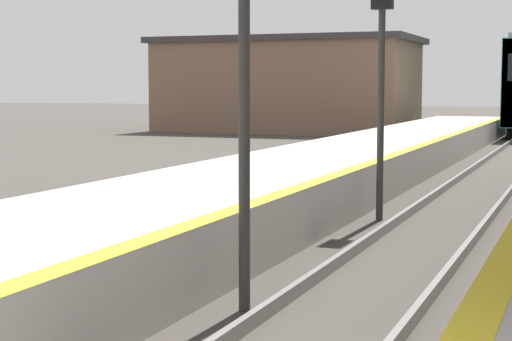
% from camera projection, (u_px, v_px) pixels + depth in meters
% --- Properties ---
extents(signal_near, '(0.36, 0.31, 4.56)m').
position_uv_depth(signal_near, '(244.00, 3.00, 8.61)').
color(signal_near, '#2D2D2D').
rests_on(signal_near, ground).
extents(signal_mid, '(0.36, 0.31, 4.56)m').
position_uv_depth(signal_mid, '(382.00, 37.00, 14.69)').
color(signal_mid, '#2D2D2D').
rests_on(signal_mid, ground).
extents(station_building, '(13.32, 7.40, 4.85)m').
position_uv_depth(station_building, '(288.00, 85.00, 44.65)').
color(station_building, brown).
rests_on(station_building, ground).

